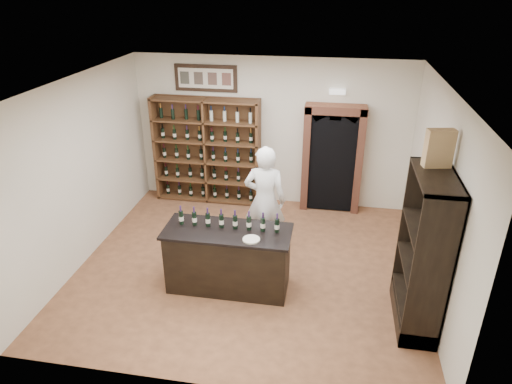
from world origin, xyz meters
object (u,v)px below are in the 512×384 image
(wine_shelf, at_px, (207,150))
(wine_crate, at_px, (439,148))
(side_cabinet, at_px, (422,275))
(tasting_counter, at_px, (228,259))
(counter_bottle_0, at_px, (181,217))
(shopkeeper, at_px, (265,201))

(wine_shelf, relative_size, wine_crate, 4.55)
(side_cabinet, relative_size, wine_crate, 4.55)
(tasting_counter, height_order, counter_bottle_0, counter_bottle_0)
(side_cabinet, xyz_separation_m, wine_crate, (-0.01, 0.29, 1.69))
(wine_crate, bearing_deg, shopkeeper, 142.60)
(tasting_counter, bearing_deg, wine_crate, -0.25)
(counter_bottle_0, relative_size, side_cabinet, 0.14)
(tasting_counter, xyz_separation_m, shopkeeper, (0.38, 1.13, 0.47))
(wine_shelf, bearing_deg, counter_bottle_0, -82.43)
(side_cabinet, bearing_deg, wine_shelf, 139.79)
(tasting_counter, distance_m, side_cabinet, 2.75)
(side_cabinet, distance_m, shopkeeper, 2.75)
(wine_shelf, xyz_separation_m, wine_crate, (3.82, -2.94, 1.34))
(wine_shelf, xyz_separation_m, shopkeeper, (1.48, -1.81, -0.14))
(wine_shelf, height_order, tasting_counter, wine_shelf)
(counter_bottle_0, bearing_deg, wine_crate, -1.42)
(counter_bottle_0, relative_size, shopkeeper, 0.16)
(wine_shelf, height_order, counter_bottle_0, wine_shelf)
(shopkeeper, distance_m, wine_crate, 2.99)
(counter_bottle_0, bearing_deg, shopkeeper, 43.69)
(side_cabinet, relative_size, shopkeeper, 1.14)
(shopkeeper, bearing_deg, counter_bottle_0, 43.54)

